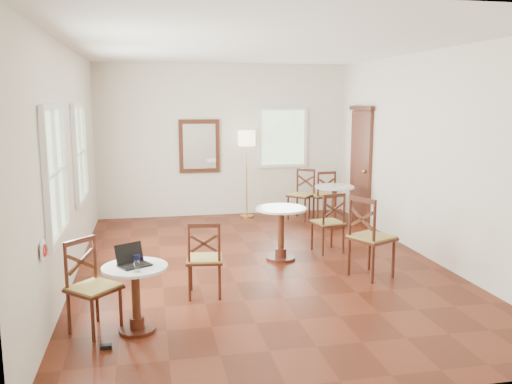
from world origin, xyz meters
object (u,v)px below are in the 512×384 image
chair_mid_b (370,237)px  navy_mug (137,259)px  cafe_table_back (334,202)px  floor_lamp (247,144)px  chair_near_a (204,259)px  chair_near_b (92,287)px  chair_back_a (323,195)px  chair_mid_a (329,223)px  cafe_table_mid (281,228)px  cafe_table_near (136,291)px  chair_back_b (302,194)px  power_adapter (106,347)px  laptop (132,260)px  water_glass (137,266)px  mouse (122,262)px

chair_mid_b → navy_mug: (-2.96, -1.02, 0.19)m
cafe_table_back → floor_lamp: size_ratio=0.44×
chair_near_a → chair_near_b: (-1.20, -0.75, 0.01)m
floor_lamp → chair_back_a: bearing=-18.8°
chair_mid_a → chair_back_a: (0.65, 2.22, 0.01)m
cafe_table_mid → floor_lamp: (0.04, 2.93, 0.97)m
cafe_table_near → chair_back_b: chair_back_b is taller
cafe_table_mid → chair_back_b: size_ratio=0.79×
cafe_table_mid → floor_lamp: 3.09m
cafe_table_back → power_adapter: cafe_table_back is taller
chair_near_b → chair_mid_b: chair_mid_b is taller
laptop → water_glass: size_ratio=3.43×
power_adapter → mouse: bearing=70.4°
chair_mid_a → navy_mug: bearing=27.7°
cafe_table_mid → power_adapter: 3.38m
chair_near_a → chair_mid_b: (2.20, 0.27, 0.08)m
chair_mid_b → floor_lamp: 4.12m
cafe_table_near → mouse: 0.32m
chair_mid_a → chair_mid_b: bearing=86.2°
laptop → mouse: size_ratio=3.45×
cafe_table_mid → floor_lamp: size_ratio=0.45×
chair_mid_a → water_glass: chair_mid_a is taller
cafe_table_near → chair_near_b: bearing=166.9°
chair_mid_b → water_glass: (-2.95, -1.32, 0.20)m
chair_mid_a → chair_mid_b: size_ratio=0.86×
floor_lamp → laptop: (-2.09, -5.00, -0.72)m
chair_near_b → laptop: chair_near_b is taller
cafe_table_near → laptop: (-0.02, 0.03, 0.31)m
cafe_table_near → chair_near_a: chair_near_a is taller
chair_back_b → power_adapter: (-3.36, -4.99, -0.46)m
water_glass → power_adapter: (-0.31, -0.15, -0.72)m
cafe_table_near → power_adapter: bearing=-129.6°
chair_mid_b → chair_back_a: bearing=-34.1°
cafe_table_mid → chair_mid_a: (0.81, 0.24, -0.02)m
cafe_table_near → chair_near_b: chair_near_b is taller
cafe_table_back → navy_mug: 5.13m
chair_back_a → cafe_table_near: bearing=43.7°
chair_mid_b → chair_back_a: 3.47m
chair_near_b → mouse: bearing=-47.6°
chair_mid_a → laptop: (-2.85, -2.30, 0.27)m
mouse → water_glass: (0.16, -0.28, 0.03)m
cafe_table_near → cafe_table_mid: size_ratio=0.89×
chair_near_a → chair_mid_b: bearing=-165.6°
power_adapter → chair_mid_b: bearing=24.2°
cafe_table_near → chair_back_b: (3.08, 4.65, 0.06)m
chair_mid_b → chair_near_b: bearing=80.9°
chair_mid_a → chair_back_b: (0.25, 2.32, 0.02)m
chair_near_a → chair_mid_a: bearing=-136.7°
cafe_table_mid → chair_mid_b: bearing=-45.6°
chair_near_b → water_glass: chair_near_b is taller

